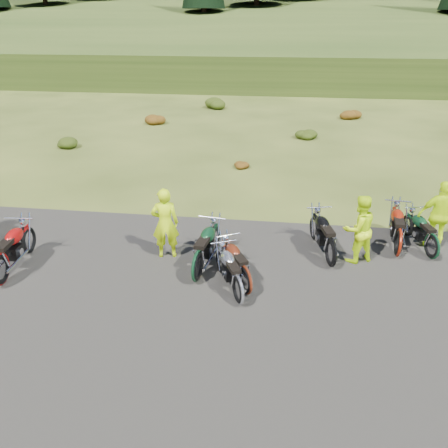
# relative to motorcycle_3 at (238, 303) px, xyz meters

# --- Properties ---
(ground) EXTENTS (300.00, 300.00, 0.00)m
(ground) POSITION_rel_motorcycle_3_xyz_m (-0.52, 0.34, 0.00)
(ground) COLOR #2E3D14
(ground) RESTS_ON ground
(gravel_pad) EXTENTS (20.00, 12.00, 0.04)m
(gravel_pad) POSITION_rel_motorcycle_3_xyz_m (-0.52, -1.66, 0.00)
(gravel_pad) COLOR black
(gravel_pad) RESTS_ON ground
(hill_slope) EXTENTS (300.00, 45.97, 9.37)m
(hill_slope) POSITION_rel_motorcycle_3_xyz_m (-0.52, 50.34, 0.00)
(hill_slope) COLOR #283C14
(hill_slope) RESTS_ON ground
(hill_plateau) EXTENTS (300.00, 90.00, 9.17)m
(hill_plateau) POSITION_rel_motorcycle_3_xyz_m (-0.52, 110.34, 0.00)
(hill_plateau) COLOR #283C14
(hill_plateau) RESTS_ON ground
(shrub_1) EXTENTS (1.03, 1.03, 0.61)m
(shrub_1) POSITION_rel_motorcycle_3_xyz_m (-9.62, 11.64, 0.31)
(shrub_1) COLOR black
(shrub_1) RESTS_ON ground
(shrub_2) EXTENTS (1.30, 1.30, 0.77)m
(shrub_2) POSITION_rel_motorcycle_3_xyz_m (-6.72, 16.94, 0.38)
(shrub_2) COLOR #63270C
(shrub_2) RESTS_ON ground
(shrub_3) EXTENTS (1.56, 1.56, 0.92)m
(shrub_3) POSITION_rel_motorcycle_3_xyz_m (-3.82, 22.24, 0.46)
(shrub_3) COLOR black
(shrub_3) RESTS_ON ground
(shrub_4) EXTENTS (0.77, 0.77, 0.45)m
(shrub_4) POSITION_rel_motorcycle_3_xyz_m (-0.92, 9.54, 0.23)
(shrub_4) COLOR #63270C
(shrub_4) RESTS_ON ground
(shrub_5) EXTENTS (1.03, 1.03, 0.61)m
(shrub_5) POSITION_rel_motorcycle_3_xyz_m (1.98, 14.84, 0.31)
(shrub_5) COLOR black
(shrub_5) RESTS_ON ground
(shrub_6) EXTENTS (1.30, 1.30, 0.77)m
(shrub_6) POSITION_rel_motorcycle_3_xyz_m (4.88, 20.14, 0.38)
(shrub_6) COLOR #63270C
(shrub_6) RESTS_ON ground
(motorcycle_1) EXTENTS (0.95, 2.31, 1.18)m
(motorcycle_1) POSITION_rel_motorcycle_3_xyz_m (-5.65, 0.01, 0.00)
(motorcycle_1) COLOR #980B0B
(motorcycle_1) RESTS_ON ground
(motorcycle_2) EXTENTS (1.03, 2.29, 1.16)m
(motorcycle_2) POSITION_rel_motorcycle_3_xyz_m (-1.06, 0.78, 0.00)
(motorcycle_2) COLOR black
(motorcycle_2) RESTS_ON ground
(motorcycle_3) EXTENTS (1.41, 2.03, 1.02)m
(motorcycle_3) POSITION_rel_motorcycle_3_xyz_m (0.00, 0.00, 0.00)
(motorcycle_3) COLOR silver
(motorcycle_3) RESTS_ON ground
(motorcycle_4) EXTENTS (1.50, 2.01, 1.01)m
(motorcycle_4) POSITION_rel_motorcycle_3_xyz_m (0.13, 0.40, 0.00)
(motorcycle_4) COLOR #521C0D
(motorcycle_4) RESTS_ON ground
(motorcycle_5) EXTENTS (1.20, 2.28, 1.14)m
(motorcycle_5) POSITION_rel_motorcycle_3_xyz_m (2.16, 1.90, 0.00)
(motorcycle_5) COLOR black
(motorcycle_5) RESTS_ON ground
(motorcycle_6) EXTENTS (0.95, 2.22, 1.13)m
(motorcycle_6) POSITION_rel_motorcycle_3_xyz_m (3.98, 2.67, 0.00)
(motorcycle_6) COLOR maroon
(motorcycle_6) RESTS_ON ground
(motorcycle_7) EXTENTS (1.11, 2.04, 1.02)m
(motorcycle_7) POSITION_rel_motorcycle_3_xyz_m (4.82, 2.65, 0.00)
(motorcycle_7) COLOR #0E341C
(motorcycle_7) RESTS_ON ground
(person_middle) EXTENTS (0.78, 0.60, 1.92)m
(person_middle) POSITION_rel_motorcycle_3_xyz_m (-2.09, 1.83, 0.96)
(person_middle) COLOR #BCE20B
(person_middle) RESTS_ON ground
(person_right_a) EXTENTS (1.09, 1.00, 1.81)m
(person_right_a) POSITION_rel_motorcycle_3_xyz_m (2.83, 2.26, 0.91)
(person_right_a) COLOR #BCE20B
(person_right_a) RESTS_ON ground
(person_right_b) EXTENTS (1.13, 0.48, 1.91)m
(person_right_b) POSITION_rel_motorcycle_3_xyz_m (5.09, 3.29, 0.96)
(person_right_b) COLOR #BCE20B
(person_right_b) RESTS_ON ground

